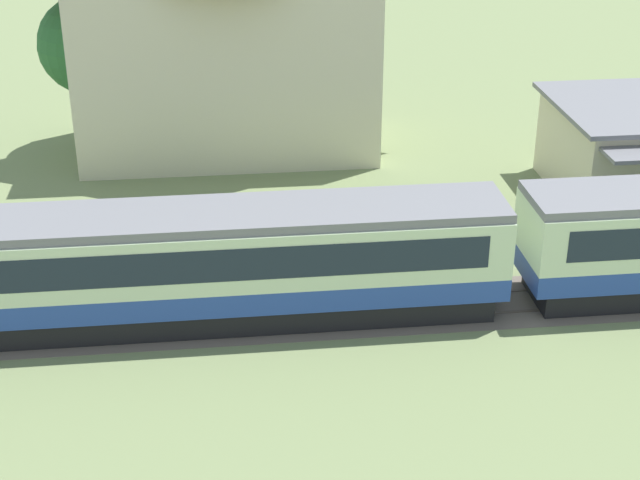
% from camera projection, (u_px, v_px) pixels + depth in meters
% --- Properties ---
extents(ground_plane, '(600.00, 600.00, 0.00)m').
position_uv_depth(ground_plane, '(255.00, 315.00, 33.32)').
color(ground_plane, '#707F51').
extents(passenger_train, '(66.27, 3.09, 3.99)m').
position_uv_depth(passenger_train, '(190.00, 262.00, 32.02)').
color(passenger_train, '#234293').
rests_on(passenger_train, ground_plane).
extents(railway_track, '(120.66, 3.60, 0.04)m').
position_uv_depth(railway_track, '(38.00, 329.00, 32.46)').
color(railway_track, '#665B51').
rests_on(railway_track, ground_plane).
extents(station_house_brown_roof, '(14.80, 7.74, 10.85)m').
position_uv_depth(station_house_brown_roof, '(225.00, 34.00, 45.39)').
color(station_house_brown_roof, beige).
rests_on(station_house_brown_roof, ground_plane).
extents(yard_tree_0, '(4.60, 4.60, 7.30)m').
position_uv_depth(yard_tree_0, '(87.00, 45.00, 45.96)').
color(yard_tree_0, '#4C3823').
rests_on(yard_tree_0, ground_plane).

